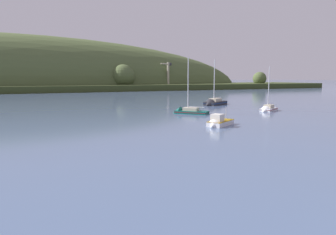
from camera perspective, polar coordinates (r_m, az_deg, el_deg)
dockside_crane at (r=197.52m, az=-0.02°, el=7.56°), size 10.63×8.25×17.21m
sailboat_near_mooring at (r=67.65m, az=3.53°, el=0.91°), size 7.34×8.03×13.58m
sailboat_midwater_white at (r=75.96m, az=17.94°, el=1.36°), size 7.06×5.17×11.49m
sailboat_far_left at (r=88.85m, az=8.43°, el=2.56°), size 9.90×7.31×14.32m
fishing_boat_moored at (r=50.96m, az=9.39°, el=-1.06°), size 6.47×4.91×3.86m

